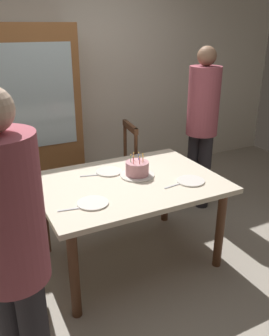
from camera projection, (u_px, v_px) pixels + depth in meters
ground at (129, 258)px, 3.06m from camera, size 6.40×6.40×0.00m
back_wall at (59, 78)px, 4.10m from camera, size 6.40×0.10×2.60m
dining_table at (129, 191)px, 2.82m from camera, size 1.42×1.04×0.73m
birthday_cake at (137, 169)px, 2.86m from camera, size 0.28×0.28×0.19m
plate_near_celebrant at (93, 203)px, 2.42m from camera, size 0.22×0.22×0.01m
plate_far_side at (109, 171)px, 2.94m from camera, size 0.22×0.22×0.01m
plate_near_guest at (191, 181)px, 2.77m from camera, size 0.22×0.22×0.01m
fork_near_celebrant at (71, 209)px, 2.35m from camera, size 0.18×0.05×0.01m
fork_far_side at (91, 175)px, 2.88m from camera, size 0.18×0.06×0.01m
fork_near_guest at (174, 185)px, 2.70m from camera, size 0.18×0.04×0.01m
chair_spindle_back at (115, 171)px, 3.68m from camera, size 0.50×0.50×0.95m
person_celebrant at (12, 250)px, 1.55m from camera, size 0.32×0.32×1.68m
person_guest at (202, 120)px, 3.61m from camera, size 0.32×0.32×1.69m
china_cabinet at (27, 117)px, 3.79m from camera, size 1.10×0.45×1.90m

